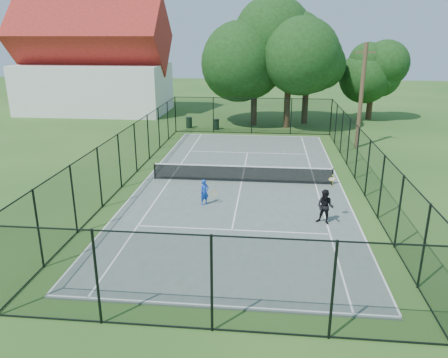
# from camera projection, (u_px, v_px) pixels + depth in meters

# --- Properties ---
(ground) EXTENTS (120.00, 120.00, 0.00)m
(ground) POSITION_uv_depth(u_px,v_px,m) (242.00, 183.00, 24.65)
(ground) COLOR #254E1B
(tennis_court) EXTENTS (11.00, 24.00, 0.06)m
(tennis_court) POSITION_uv_depth(u_px,v_px,m) (242.00, 182.00, 24.64)
(tennis_court) COLOR #526057
(tennis_court) RESTS_ON ground
(tennis_net) EXTENTS (10.08, 0.08, 0.95)m
(tennis_net) POSITION_uv_depth(u_px,v_px,m) (242.00, 173.00, 24.46)
(tennis_net) COLOR black
(tennis_net) RESTS_ON tennis_court
(fence) EXTENTS (13.10, 26.10, 3.00)m
(fence) POSITION_uv_depth(u_px,v_px,m) (242.00, 157.00, 24.17)
(fence) COLOR black
(fence) RESTS_ON ground
(tree_near_left) EXTENTS (6.95, 6.95, 9.07)m
(tree_near_left) POSITION_uv_depth(u_px,v_px,m) (255.00, 63.00, 38.57)
(tree_near_left) COLOR #332114
(tree_near_left) RESTS_ON ground
(tree_near_mid) EXTENTS (7.35, 7.35, 9.61)m
(tree_near_mid) POSITION_uv_depth(u_px,v_px,m) (289.00, 59.00, 37.44)
(tree_near_mid) COLOR #332114
(tree_near_mid) RESTS_ON ground
(tree_near_right) EXTENTS (5.75, 5.75, 7.94)m
(tree_near_right) POSITION_uv_depth(u_px,v_px,m) (307.00, 68.00, 39.52)
(tree_near_right) COLOR #332114
(tree_near_right) RESTS_ON ground
(tree_far_right) EXTENTS (5.05, 5.05, 6.68)m
(tree_far_right) POSITION_uv_depth(u_px,v_px,m) (373.00, 76.00, 41.88)
(tree_far_right) COLOR #332114
(tree_far_right) RESTS_ON ground
(building) EXTENTS (15.30, 8.15, 11.87)m
(building) POSITION_uv_depth(u_px,v_px,m) (93.00, 65.00, 45.51)
(building) COLOR silver
(building) RESTS_ON ground
(trash_bin_left) EXTENTS (0.58, 0.58, 0.97)m
(trash_bin_left) POSITION_uv_depth(u_px,v_px,m) (189.00, 123.00, 38.90)
(trash_bin_left) COLOR black
(trash_bin_left) RESTS_ON ground
(trash_bin_right) EXTENTS (0.58, 0.58, 0.91)m
(trash_bin_right) POSITION_uv_depth(u_px,v_px,m) (216.00, 124.00, 38.27)
(trash_bin_right) COLOR black
(trash_bin_right) RESTS_ON ground
(utility_pole) EXTENTS (1.40, 0.30, 7.45)m
(utility_pole) POSITION_uv_depth(u_px,v_px,m) (361.00, 96.00, 31.17)
(utility_pole) COLOR #4C3823
(utility_pole) RESTS_ON ground
(player_blue) EXTENTS (0.86, 0.54, 1.28)m
(player_blue) POSITION_uv_depth(u_px,v_px,m) (205.00, 192.00, 21.15)
(player_blue) COLOR #1642BC
(player_blue) RESTS_ON tennis_court
(player_black) EXTENTS (0.93, 1.14, 2.04)m
(player_black) POSITION_uv_depth(u_px,v_px,m) (325.00, 207.00, 18.98)
(player_black) COLOR black
(player_black) RESTS_ON tennis_court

